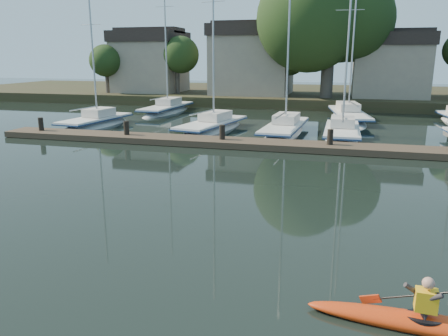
% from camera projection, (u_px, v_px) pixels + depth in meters
% --- Properties ---
extents(ground, '(160.00, 160.00, 0.00)m').
position_uv_depth(ground, '(193.00, 256.00, 11.21)').
color(ground, black).
rests_on(ground, ground).
extents(kayak, '(4.66, 1.12, 1.48)m').
position_uv_depth(kayak, '(431.00, 321.00, 8.14)').
color(kayak, '#DA4A10').
rests_on(kayak, ground).
extents(dock, '(34.00, 2.00, 1.80)m').
position_uv_depth(dock, '(274.00, 145.00, 24.27)').
color(dock, '#483529').
rests_on(dock, ground).
extents(sailboat_0, '(3.06, 8.07, 12.49)m').
position_uv_depth(sailboat_0, '(96.00, 129.00, 32.20)').
color(sailboat_0, silver).
rests_on(sailboat_0, ground).
extents(sailboat_1, '(3.86, 9.16, 14.56)m').
position_uv_depth(sailboat_1, '(212.00, 133.00, 30.27)').
color(sailboat_1, silver).
rests_on(sailboat_1, ground).
extents(sailboat_2, '(2.75, 9.44, 15.43)m').
position_uv_depth(sailboat_2, '(284.00, 136.00, 29.10)').
color(sailboat_2, silver).
rests_on(sailboat_2, ground).
extents(sailboat_3, '(2.19, 8.26, 13.31)m').
position_uv_depth(sailboat_3, '(341.00, 141.00, 27.64)').
color(sailboat_3, silver).
rests_on(sailboat_3, ground).
extents(sailboat_5, '(2.63, 9.62, 15.79)m').
position_uv_depth(sailboat_5, '(167.00, 115.00, 39.99)').
color(sailboat_5, silver).
rests_on(sailboat_5, ground).
extents(sailboat_6, '(3.85, 11.19, 17.45)m').
position_uv_depth(sailboat_6, '(348.00, 122.00, 35.44)').
color(sailboat_6, silver).
rests_on(sailboat_6, ground).
extents(shore, '(90.00, 25.25, 12.75)m').
position_uv_depth(shore, '(325.00, 73.00, 47.74)').
color(shore, '#272D16').
rests_on(shore, ground).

